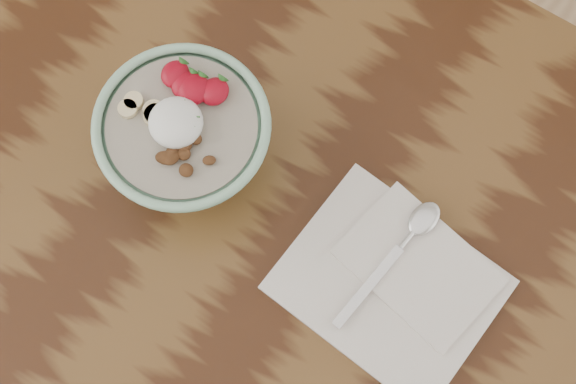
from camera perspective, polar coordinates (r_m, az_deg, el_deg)
name	(u,v)px	position (r cm, az deg, el deg)	size (l,w,h in cm)	color
table	(288,279)	(100.97, 0.03, -6.24)	(160.00, 90.00, 75.00)	#371C0D
breakfast_bowl	(186,137)	(89.79, -7.29, 3.87)	(19.24, 19.24, 13.11)	#92C5A5
napkin	(395,281)	(91.69, 7.62, -6.27)	(24.45, 20.97, 1.41)	silver
spoon	(410,235)	(91.77, 8.70, -3.07)	(4.46, 18.33, 0.95)	silver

